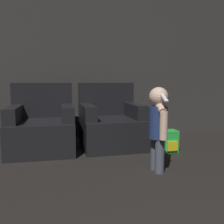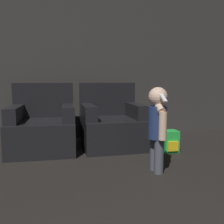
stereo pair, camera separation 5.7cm
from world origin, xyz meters
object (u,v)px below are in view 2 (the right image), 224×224
object	(u,v)px
armchair_left	(43,127)
toy_backpack	(170,141)
person_toddler	(158,123)
armchair_right	(111,125)

from	to	relation	value
armchair_left	toy_backpack	world-z (taller)	armchair_left
armchair_left	person_toddler	distance (m)	1.67
armchair_left	person_toddler	size ratio (longest dim) A/B	1.04
armchair_right	toy_backpack	bearing A→B (deg)	-35.23
armchair_right	toy_backpack	world-z (taller)	armchair_right
toy_backpack	armchair_right	bearing A→B (deg)	144.48
person_toddler	toy_backpack	size ratio (longest dim) A/B	3.05
person_toddler	armchair_right	bearing A→B (deg)	-171.42
armchair_left	toy_backpack	bearing A→B (deg)	-14.14
armchair_left	person_toddler	world-z (taller)	armchair_left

